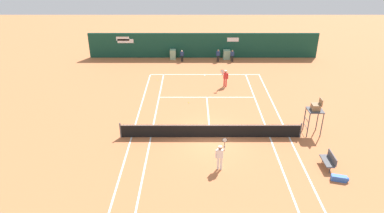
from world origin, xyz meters
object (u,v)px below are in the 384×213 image
object	(u,v)px
ball_kid_right_post	(183,55)
tennis_ball_mid_court	(159,80)
ball_kid_centre_post	(220,55)
player_bench	(330,160)
equipment_bag	(342,179)
umpire_chair	(317,110)
tennis_ball_by_sideline	(190,103)
player_on_baseline	(227,77)
player_near_side	(221,155)
ball_kid_left_post	(234,55)

from	to	relation	value
ball_kid_right_post	tennis_ball_mid_court	bearing A→B (deg)	61.70
tennis_ball_mid_court	ball_kid_centre_post	bearing A→B (deg)	42.12
player_bench	equipment_bag	world-z (taller)	player_bench
umpire_chair	ball_kid_centre_post	distance (m)	16.01
equipment_bag	tennis_ball_by_sideline	world-z (taller)	equipment_bag
equipment_bag	ball_kid_right_post	size ratio (longest dim) A/B	0.76
umpire_chair	player_on_baseline	world-z (taller)	umpire_chair
equipment_bag	tennis_ball_mid_court	distance (m)	18.66
player_bench	tennis_ball_by_sideline	bearing A→B (deg)	43.60
player_on_baseline	ball_kid_centre_post	distance (m)	6.86
player_on_baseline	ball_kid_centre_post	world-z (taller)	player_on_baseline
ball_kid_right_post	player_near_side	bearing A→B (deg)	91.18
umpire_chair	ball_kid_left_post	distance (m)	15.57
umpire_chair	ball_kid_centre_post	bearing A→B (deg)	19.77
player_on_baseline	player_bench	bearing A→B (deg)	127.66
player_near_side	tennis_ball_by_sideline	bearing A→B (deg)	109.50
player_near_side	ball_kid_centre_post	distance (m)	19.14
equipment_bag	ball_kid_left_post	distance (m)	20.58
umpire_chair	player_bench	xyz separation A→B (m)	(-0.25, -3.89, -1.27)
player_near_side	tennis_ball_mid_court	world-z (taller)	player_near_side
player_bench	ball_kid_left_post	world-z (taller)	ball_kid_left_post
umpire_chair	player_near_side	size ratio (longest dim) A/B	1.43
umpire_chair	player_near_side	xyz separation A→B (m)	(-6.59, -4.07, -0.82)
player_on_baseline	equipment_bag	bearing A→B (deg)	126.60
ball_kid_centre_post	ball_kid_left_post	bearing A→B (deg)	-175.35
ball_kid_centre_post	tennis_ball_by_sideline	bearing A→B (deg)	78.06
player_on_baseline	ball_kid_right_post	xyz separation A→B (m)	(-4.02, 6.85, -0.19)
umpire_chair	tennis_ball_mid_court	bearing A→B (deg)	49.84
player_on_baseline	ball_kid_centre_post	xyz separation A→B (m)	(-0.16, 6.85, -0.16)
ball_kid_left_post	ball_kid_centre_post	bearing A→B (deg)	-0.96
equipment_bag	ball_kid_centre_post	size ratio (longest dim) A/B	0.74
umpire_chair	tennis_ball_mid_court	size ratio (longest dim) A/B	38.15
umpire_chair	player_on_baseline	size ratio (longest dim) A/B	1.47
player_bench	equipment_bag	xyz separation A→B (m)	(0.24, -1.28, -0.35)
player_near_side	tennis_ball_by_sideline	size ratio (longest dim) A/B	26.66
player_on_baseline	tennis_ball_by_sideline	distance (m)	4.80
tennis_ball_by_sideline	ball_kid_right_post	bearing A→B (deg)	94.38
ball_kid_right_post	ball_kid_left_post	bearing A→B (deg)	173.24
player_bench	tennis_ball_by_sideline	size ratio (longest dim) A/B	18.80
player_bench	equipment_bag	distance (m)	1.35
player_bench	ball_kid_right_post	distance (m)	20.96
ball_kid_left_post	tennis_ball_by_sideline	size ratio (longest dim) A/B	18.52
tennis_ball_mid_court	tennis_ball_by_sideline	bearing A→B (deg)	-58.99
equipment_bag	player_near_side	xyz separation A→B (m)	(-6.59, 1.10, 0.80)
player_bench	ball_kid_left_post	size ratio (longest dim) A/B	1.02
ball_kid_right_post	ball_kid_centre_post	bearing A→B (deg)	173.24
ball_kid_left_post	tennis_ball_mid_court	distance (m)	9.28
player_on_baseline	ball_kid_right_post	world-z (taller)	player_on_baseline
equipment_bag	tennis_ball_by_sideline	bearing A→B (deg)	130.49
equipment_bag	tennis_ball_by_sideline	size ratio (longest dim) A/B	14.24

